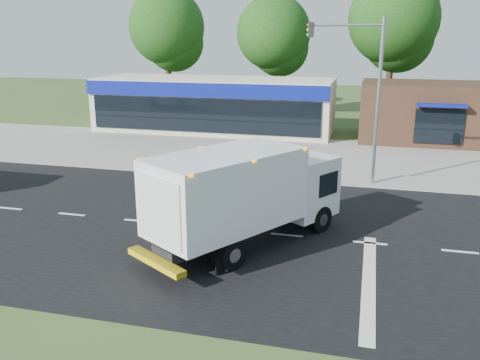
{
  "coord_description": "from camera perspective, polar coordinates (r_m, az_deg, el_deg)",
  "views": [
    {
      "loc": [
        2.71,
        -17.41,
        7.17
      ],
      "look_at": [
        -2.07,
        1.06,
        1.7
      ],
      "focal_mm": 38.0,
      "sensor_mm": 36.0,
      "label": 1
    }
  ],
  "objects": [
    {
      "name": "lane_markings",
      "position": [
        17.63,
        8.93,
        -8.13
      ],
      "size": [
        55.2,
        7.0,
        0.01
      ],
      "color": "silver",
      "rests_on": "road_asphalt"
    },
    {
      "name": "traffic_signal_pole",
      "position": [
        25.12,
        13.87,
        10.41
      ],
      "size": [
        3.51,
        0.25,
        8.0
      ],
      "color": "gray",
      "rests_on": "ground"
    },
    {
      "name": "sidewalk",
      "position": [
        26.72,
        8.16,
        0.4
      ],
      "size": [
        60.0,
        2.4,
        0.12
      ],
      "primitive_type": "cube",
      "color": "gray",
      "rests_on": "ground"
    },
    {
      "name": "parking_apron",
      "position": [
        32.33,
        9.35,
        2.99
      ],
      "size": [
        60.0,
        9.0,
        0.02
      ],
      "primitive_type": "cube",
      "color": "gray",
      "rests_on": "ground"
    },
    {
      "name": "ground",
      "position": [
        19.02,
        5.28,
        -6.21
      ],
      "size": [
        120.0,
        120.0,
        0.0
      ],
      "primitive_type": "plane",
      "color": "#385123",
      "rests_on": "ground"
    },
    {
      "name": "ems_box_truck",
      "position": [
        17.38,
        0.56,
        -1.24
      ],
      "size": [
        6.23,
        7.98,
        3.5
      ],
      "rotation": [
        0.0,
        0.0,
        1.01
      ],
      "color": "black",
      "rests_on": "ground"
    },
    {
      "name": "brown_storefront",
      "position": [
        37.99,
        21.02,
        7.13
      ],
      "size": [
        10.0,
        6.7,
        4.0
      ],
      "color": "#382316",
      "rests_on": "ground"
    },
    {
      "name": "retail_strip_mall",
      "position": [
        39.47,
        -2.91,
        8.47
      ],
      "size": [
        18.0,
        6.2,
        4.0
      ],
      "color": "#BDB59C",
      "rests_on": "ground"
    },
    {
      "name": "background_trees",
      "position": [
        45.71,
        10.45,
        16.01
      ],
      "size": [
        36.77,
        7.39,
        12.1
      ],
      "color": "#332114",
      "rests_on": "ground"
    },
    {
      "name": "road_asphalt",
      "position": [
        19.02,
        5.28,
        -6.2
      ],
      "size": [
        60.0,
        14.0,
        0.02
      ],
      "primitive_type": "cube",
      "color": "black",
      "rests_on": "ground"
    },
    {
      "name": "emergency_worker",
      "position": [
        19.27,
        -6.99,
        -3.22
      ],
      "size": [
        0.71,
        0.7,
        1.76
      ],
      "rotation": [
        0.0,
        0.0,
        0.76
      ],
      "color": "tan",
      "rests_on": "ground"
    }
  ]
}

